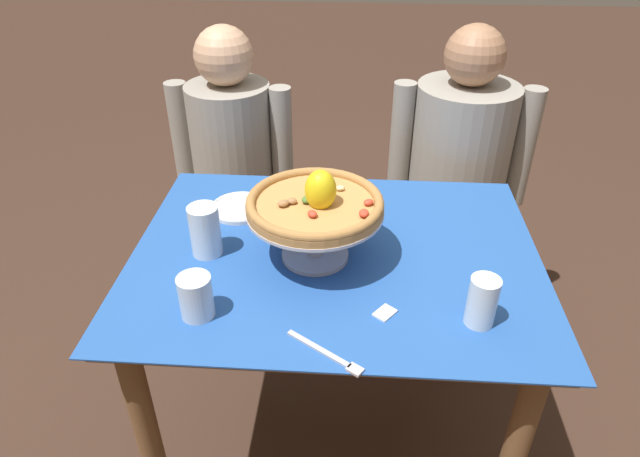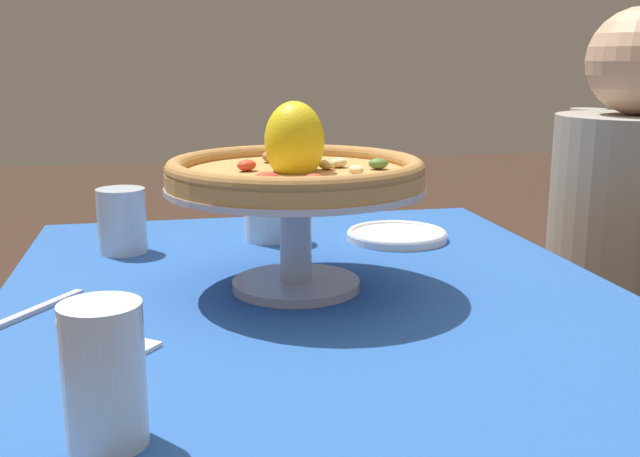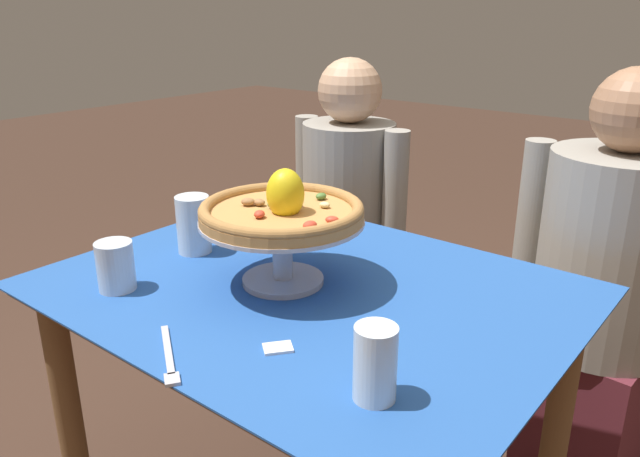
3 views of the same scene
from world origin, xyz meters
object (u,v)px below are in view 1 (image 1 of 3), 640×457
Objects in this scene: water_glass_front_left at (196,298)px; dinner_fork at (328,354)px; diner_left at (236,186)px; pizza at (316,202)px; water_glass_front_right at (482,303)px; diner_right at (455,188)px; side_plate at (240,207)px; pizza_stand at (315,225)px; water_glass_side_left at (206,234)px; sugar_packet at (385,313)px.

water_glass_front_left reaches higher than dinner_fork.
diner_left is (-0.43, 1.09, -0.22)m from dinner_fork.
pizza is 2.84× the size of water_glass_front_right.
diner_right is at bearing -1.62° from diner_left.
side_plate is at bearing 144.85° from water_glass_front_right.
pizza_stand is at bearing 98.93° from dinner_fork.
pizza is 0.36m from water_glass_front_left.
pizza_stand is at bearing 0.06° from water_glass_side_left.
side_plate is at bearing -144.83° from diner_right.
diner_left is at bearing 178.38° from diner_right.
water_glass_front_right is 0.71× the size of dinner_fork.
side_plate is at bearing 78.88° from water_glass_side_left.
pizza reaches higher than pizza_stand.
side_plate is 0.59m from diner_left.
water_glass_side_left is 2.75× the size of sugar_packet.
water_glass_side_left is (-0.66, 0.22, 0.01)m from water_glass_front_right.
pizza is at bearing -9.54° from pizza_stand.
diner_left is at bearing 97.34° from water_glass_front_left.
water_glass_front_left is 0.32m from dinner_fork.
water_glass_side_left is at bearing -101.12° from side_plate.
pizza_stand is 0.89m from diner_left.
diner_right is at bearing 53.00° from water_glass_front_left.
diner_right is (0.30, 0.93, -0.18)m from sugar_packet.
water_glass_front_left is (-0.25, -0.24, -0.05)m from pizza_stand.
water_glass_front_left is 0.43m from sugar_packet.
dinner_fork is at bearing -131.33° from sugar_packet.
pizza_stand reaches higher than sugar_packet.
side_plate is at bearing 137.85° from pizza_stand.
pizza is 0.93m from diner_right.
dinner_fork is at bearing -45.70° from water_glass_side_left.
dinner_fork is 0.18m from sugar_packet.
pizza is 0.92m from diner_left.
pizza is 0.32m from sugar_packet.
water_glass_front_left is at bearing -82.66° from diner_left.
water_glass_front_right is 0.10× the size of diner_left.
water_glass_side_left is at bearing 98.48° from water_glass_front_left.
dinner_fork is at bearing -62.40° from side_plate.
diner_left is at bearing 104.22° from side_plate.
diner_left is at bearing 111.42° from dinner_fork.
pizza_stand is at bearing 149.97° from water_glass_front_right.
diner_right is at bearing 84.22° from water_glass_front_right.
diner_left is (-0.76, 0.97, -0.27)m from water_glass_front_right.
water_glass_front_right is at bearing 20.87° from dinner_fork.
side_plate reaches higher than dinner_fork.
pizza reaches higher than water_glass_front_right.
pizza_stand is 0.29× the size of diner_left.
pizza is at bearing -63.29° from diner_left.
pizza_stand is 1.01× the size of pizza.
diner_right reaches higher than dinner_fork.
pizza is (0.00, -0.00, 0.07)m from pizza_stand.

